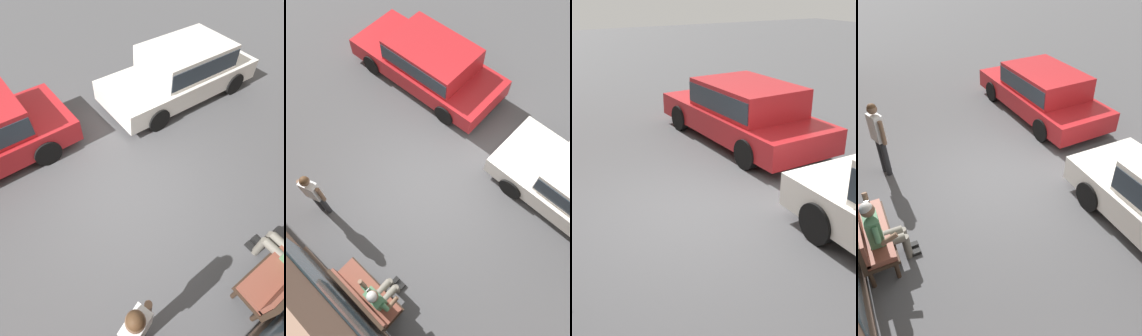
{
  "view_description": "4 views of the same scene",
  "coord_description": "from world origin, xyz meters",
  "views": [
    {
      "loc": [
        1.61,
        2.6,
        4.52
      ],
      "look_at": [
        -0.13,
        0.2,
        0.86
      ],
      "focal_mm": 28.0,
      "sensor_mm": 36.0,
      "label": 1
    },
    {
      "loc": [
        -2.33,
        2.6,
        7.55
      ],
      "look_at": [
        -0.08,
        0.14,
        1.19
      ],
      "focal_mm": 35.0,
      "sensor_mm": 36.0,
      "label": 2
    },
    {
      "loc": [
        -5.26,
        2.6,
        3.35
      ],
      "look_at": [
        -0.89,
        0.09,
        1.14
      ],
      "focal_mm": 45.0,
      "sensor_mm": 36.0,
      "label": 3
    },
    {
      "loc": [
        -5.16,
        2.6,
        4.59
      ],
      "look_at": [
        -0.89,
        0.45,
        1.05
      ],
      "focal_mm": 35.0,
      "sensor_mm": 36.0,
      "label": 4
    }
  ],
  "objects": [
    {
      "name": "parked_car_mid",
      "position": [
        2.36,
        -2.57,
        0.75
      ],
      "size": [
        4.59,
        2.01,
        1.37
      ],
      "color": "red",
      "rests_on": "ground_plane"
    },
    {
      "name": "ground_plane",
      "position": [
        0.0,
        0.0,
        0.0
      ],
      "size": [
        60.0,
        60.0,
        0.0
      ],
      "primitive_type": "plane",
      "color": "#4C4C4F"
    }
  ]
}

